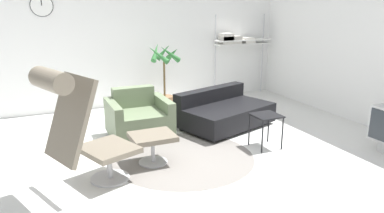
{
  "coord_description": "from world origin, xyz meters",
  "views": [
    {
      "loc": [
        -1.66,
        -4.16,
        1.95
      ],
      "look_at": [
        0.35,
        0.39,
        0.55
      ],
      "focal_mm": 35.0,
      "sensor_mm": 36.0,
      "label": 1
    }
  ],
  "objects_px": {
    "ottoman": "(153,141)",
    "potted_plant": "(164,81)",
    "shelf_unit": "(237,41)",
    "lounge_chair": "(78,120)",
    "couch_low": "(224,113)",
    "armchair_red": "(139,119)",
    "side_table": "(266,119)"
  },
  "relations": [
    {
      "from": "couch_low",
      "to": "ottoman",
      "type": "bearing_deg",
      "value": 13.07
    },
    {
      "from": "couch_low",
      "to": "shelf_unit",
      "type": "height_order",
      "value": "shelf_unit"
    },
    {
      "from": "armchair_red",
      "to": "potted_plant",
      "type": "xyz_separation_m",
      "value": [
        0.85,
        1.2,
        0.27
      ]
    },
    {
      "from": "lounge_chair",
      "to": "armchair_red",
      "type": "xyz_separation_m",
      "value": [
        1.01,
        1.34,
        -0.51
      ]
    },
    {
      "from": "side_table",
      "to": "shelf_unit",
      "type": "bearing_deg",
      "value": 67.9
    },
    {
      "from": "lounge_chair",
      "to": "armchair_red",
      "type": "distance_m",
      "value": 1.75
    },
    {
      "from": "potted_plant",
      "to": "couch_low",
      "type": "bearing_deg",
      "value": -67.22
    },
    {
      "from": "ottoman",
      "to": "potted_plant",
      "type": "relative_size",
      "value": 0.43
    },
    {
      "from": "lounge_chair",
      "to": "ottoman",
      "type": "height_order",
      "value": "lounge_chair"
    },
    {
      "from": "ottoman",
      "to": "side_table",
      "type": "relative_size",
      "value": 1.14
    },
    {
      "from": "side_table",
      "to": "potted_plant",
      "type": "relative_size",
      "value": 0.38
    },
    {
      "from": "couch_low",
      "to": "shelf_unit",
      "type": "distance_m",
      "value": 2.27
    },
    {
      "from": "ottoman",
      "to": "armchair_red",
      "type": "distance_m",
      "value": 1.0
    },
    {
      "from": "potted_plant",
      "to": "shelf_unit",
      "type": "bearing_deg",
      "value": 12.84
    },
    {
      "from": "shelf_unit",
      "to": "ottoman",
      "type": "bearing_deg",
      "value": -136.0
    },
    {
      "from": "armchair_red",
      "to": "potted_plant",
      "type": "bearing_deg",
      "value": -124.67
    },
    {
      "from": "ottoman",
      "to": "shelf_unit",
      "type": "bearing_deg",
      "value": 44.0
    },
    {
      "from": "lounge_chair",
      "to": "potted_plant",
      "type": "xyz_separation_m",
      "value": [
        1.85,
        2.54,
        -0.24
      ]
    },
    {
      "from": "ottoman",
      "to": "side_table",
      "type": "xyz_separation_m",
      "value": [
        1.58,
        -0.12,
        0.11
      ]
    },
    {
      "from": "ottoman",
      "to": "couch_low",
      "type": "height_order",
      "value": "couch_low"
    },
    {
      "from": "armchair_red",
      "to": "side_table",
      "type": "xyz_separation_m",
      "value": [
        1.47,
        -1.12,
        0.13
      ]
    },
    {
      "from": "lounge_chair",
      "to": "shelf_unit",
      "type": "height_order",
      "value": "shelf_unit"
    },
    {
      "from": "potted_plant",
      "to": "side_table",
      "type": "bearing_deg",
      "value": -74.87
    },
    {
      "from": "lounge_chair",
      "to": "couch_low",
      "type": "distance_m",
      "value": 2.76
    },
    {
      "from": "shelf_unit",
      "to": "lounge_chair",
      "type": "bearing_deg",
      "value": -140.65
    },
    {
      "from": "lounge_chair",
      "to": "shelf_unit",
      "type": "relative_size",
      "value": 0.79
    },
    {
      "from": "armchair_red",
      "to": "ottoman",
      "type": "bearing_deg",
      "value": 84.18
    },
    {
      "from": "potted_plant",
      "to": "lounge_chair",
      "type": "bearing_deg",
      "value": -126.05
    },
    {
      "from": "armchair_red",
      "to": "side_table",
      "type": "relative_size",
      "value": 1.86
    },
    {
      "from": "lounge_chair",
      "to": "couch_low",
      "type": "xyz_separation_m",
      "value": [
        2.39,
        1.26,
        -0.56
      ]
    },
    {
      "from": "lounge_chair",
      "to": "side_table",
      "type": "xyz_separation_m",
      "value": [
        2.48,
        0.22,
        -0.38
      ]
    },
    {
      "from": "lounge_chair",
      "to": "potted_plant",
      "type": "relative_size",
      "value": 1.07
    }
  ]
}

